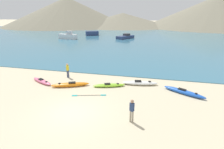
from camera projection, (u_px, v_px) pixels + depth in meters
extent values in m
plane|color=beige|center=(73.00, 113.00, 11.70)|extent=(400.00, 400.00, 0.00)
cube|color=teal|center=(137.00, 37.00, 51.20)|extent=(160.00, 70.00, 0.06)
cone|color=gray|center=(68.00, 12.00, 99.71)|extent=(69.86, 69.86, 15.61)
cone|color=gray|center=(123.00, 20.00, 95.85)|extent=(54.04, 54.04, 7.12)
cone|color=gray|center=(216.00, 12.00, 87.91)|extent=(71.56, 71.56, 15.35)
ellipsoid|color=#8CCC2D|center=(109.00, 85.00, 15.91)|extent=(2.96, 1.55, 0.26)
cube|color=black|center=(107.00, 84.00, 15.85)|extent=(0.61, 0.50, 0.05)
cylinder|color=black|center=(118.00, 84.00, 15.94)|extent=(0.22, 0.22, 0.02)
ellipsoid|color=#E5668C|center=(42.00, 81.00, 16.88)|extent=(2.89, 1.83, 0.28)
cube|color=black|center=(41.00, 79.00, 16.91)|extent=(0.62, 0.52, 0.05)
cylinder|color=black|center=(46.00, 82.00, 16.34)|extent=(0.21, 0.21, 0.02)
ellipsoid|color=white|center=(140.00, 83.00, 16.36)|extent=(3.39, 1.26, 0.34)
cube|color=black|center=(138.00, 81.00, 16.31)|extent=(0.65, 0.51, 0.05)
cylinder|color=black|center=(150.00, 81.00, 16.23)|extent=(0.27, 0.27, 0.02)
ellipsoid|color=orange|center=(70.00, 85.00, 15.96)|extent=(3.42, 1.95, 0.35)
cube|color=black|center=(72.00, 82.00, 15.92)|extent=(0.71, 0.58, 0.05)
cylinder|color=black|center=(59.00, 83.00, 15.75)|extent=(0.24, 0.24, 0.02)
ellipsoid|color=blue|center=(184.00, 92.00, 14.44)|extent=(3.31, 2.25, 0.34)
cube|color=black|center=(182.00, 89.00, 14.49)|extent=(0.70, 0.59, 0.05)
cylinder|color=black|center=(196.00, 93.00, 13.76)|extent=(0.20, 0.20, 0.02)
cylinder|color=gray|center=(130.00, 116.00, 10.61)|extent=(0.11, 0.11, 0.76)
cylinder|color=gray|center=(133.00, 117.00, 10.58)|extent=(0.11, 0.11, 0.76)
cube|color=navy|center=(132.00, 107.00, 10.38)|extent=(0.27, 0.26, 0.54)
cylinder|color=navy|center=(130.00, 107.00, 10.40)|extent=(0.08, 0.08, 0.51)
cylinder|color=navy|center=(134.00, 107.00, 10.35)|extent=(0.08, 0.08, 0.51)
sphere|color=#A37A5B|center=(132.00, 101.00, 10.26)|extent=(0.21, 0.21, 0.21)
cylinder|color=#384260|center=(67.00, 74.00, 18.15)|extent=(0.11, 0.11, 0.77)
cylinder|color=#384260|center=(69.00, 74.00, 18.12)|extent=(0.11, 0.11, 0.77)
cube|color=yellow|center=(67.00, 68.00, 17.93)|extent=(0.21, 0.18, 0.55)
cylinder|color=yellow|center=(66.00, 68.00, 17.95)|extent=(0.08, 0.08, 0.52)
cylinder|color=yellow|center=(68.00, 68.00, 17.90)|extent=(0.08, 0.08, 0.52)
sphere|color=tan|center=(67.00, 64.00, 17.80)|extent=(0.21, 0.21, 0.21)
cube|color=navy|center=(125.00, 37.00, 47.38)|extent=(4.53, 5.67, 0.76)
cube|color=#333338|center=(127.00, 35.00, 47.53)|extent=(1.90, 2.02, 0.54)
cube|color=navy|center=(92.00, 33.00, 54.54)|extent=(4.28, 3.45, 1.31)
cube|color=white|center=(68.00, 37.00, 46.67)|extent=(5.31, 1.95, 1.24)
cube|color=silver|center=(69.00, 33.00, 46.16)|extent=(1.64, 0.97, 0.87)
cylinder|color=black|center=(89.00, 95.00, 14.19)|extent=(1.84, 0.54, 0.03)
cube|color=teal|center=(75.00, 96.00, 14.15)|extent=(0.47, 0.29, 0.03)
cube|color=teal|center=(103.00, 95.00, 14.23)|extent=(0.47, 0.29, 0.03)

